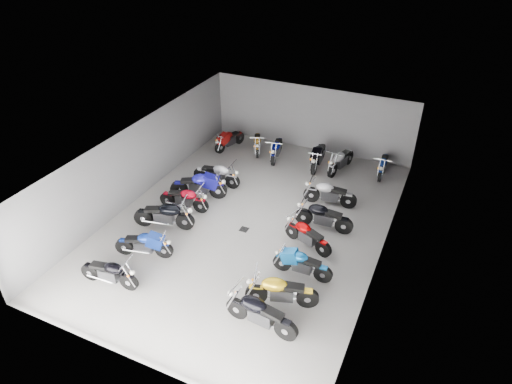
% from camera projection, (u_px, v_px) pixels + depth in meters
% --- Properties ---
extents(ground, '(14.00, 14.00, 0.00)m').
position_uv_depth(ground, '(250.00, 222.00, 17.68)').
color(ground, '#9E9B95').
rests_on(ground, ground).
extents(wall_back, '(10.00, 0.10, 3.20)m').
position_uv_depth(wall_back, '(311.00, 118.00, 22.18)').
color(wall_back, slate).
rests_on(wall_back, ground).
extents(wall_left, '(0.10, 14.00, 3.20)m').
position_uv_depth(wall_left, '(139.00, 160.00, 18.58)').
color(wall_left, slate).
rests_on(wall_left, ground).
extents(wall_right, '(0.10, 14.00, 3.20)m').
position_uv_depth(wall_right, '(386.00, 221.00, 15.05)').
color(wall_right, slate).
rests_on(wall_right, ground).
extents(ceiling, '(10.00, 14.00, 0.04)m').
position_uv_depth(ceiling, '(249.00, 148.00, 15.95)').
color(ceiling, black).
rests_on(ceiling, wall_back).
extents(drain_grate, '(0.32, 0.32, 0.01)m').
position_uv_depth(drain_grate, '(244.00, 229.00, 17.29)').
color(drain_grate, black).
rests_on(drain_grate, ground).
extents(motorcycle_left_a, '(2.08, 0.46, 0.92)m').
position_uv_depth(motorcycle_left_a, '(109.00, 273.00, 14.55)').
color(motorcycle_left_a, black).
rests_on(motorcycle_left_a, ground).
extents(motorcycle_left_b, '(2.03, 0.73, 0.91)m').
position_uv_depth(motorcycle_left_b, '(144.00, 244.00, 15.76)').
color(motorcycle_left_b, black).
rests_on(motorcycle_left_b, ground).
extents(motorcycle_left_c, '(2.30, 0.82, 1.03)m').
position_uv_depth(motorcycle_left_c, '(165.00, 215.00, 17.12)').
color(motorcycle_left_c, black).
rests_on(motorcycle_left_c, ground).
extents(motorcycle_left_d, '(2.10, 0.48, 0.93)m').
position_uv_depth(motorcycle_left_d, '(184.00, 199.00, 18.17)').
color(motorcycle_left_d, black).
rests_on(motorcycle_left_d, ground).
extents(motorcycle_left_e, '(2.29, 0.98, 1.05)m').
position_uv_depth(motorcycle_left_e, '(199.00, 186.00, 18.87)').
color(motorcycle_left_e, black).
rests_on(motorcycle_left_e, ground).
extents(motorcycle_left_f, '(2.20, 0.45, 0.96)m').
position_uv_depth(motorcycle_left_f, '(217.00, 174.00, 19.75)').
color(motorcycle_left_f, black).
rests_on(motorcycle_left_f, ground).
extents(motorcycle_right_a, '(2.32, 0.51, 1.02)m').
position_uv_depth(motorcycle_right_a, '(260.00, 313.00, 13.04)').
color(motorcycle_right_a, black).
rests_on(motorcycle_right_a, ground).
extents(motorcycle_right_b, '(2.19, 0.86, 0.99)m').
position_uv_depth(motorcycle_right_b, '(281.00, 291.00, 13.80)').
color(motorcycle_right_b, black).
rests_on(motorcycle_right_b, ground).
extents(motorcycle_right_c, '(2.05, 0.41, 0.90)m').
position_uv_depth(motorcycle_right_c, '(302.00, 264.00, 14.92)').
color(motorcycle_right_c, black).
rests_on(motorcycle_right_c, ground).
extents(motorcycle_right_d, '(1.98, 0.85, 0.91)m').
position_uv_depth(motorcycle_right_d, '(307.00, 235.00, 16.19)').
color(motorcycle_right_d, black).
rests_on(motorcycle_right_d, ground).
extents(motorcycle_right_e, '(2.24, 0.46, 0.98)m').
position_uv_depth(motorcycle_right_e, '(323.00, 217.00, 17.08)').
color(motorcycle_right_e, black).
rests_on(motorcycle_right_e, ground).
extents(motorcycle_right_f, '(2.18, 0.50, 0.96)m').
position_uv_depth(motorcycle_right_f, '(329.00, 193.00, 18.46)').
color(motorcycle_right_f, black).
rests_on(motorcycle_right_f, ground).
extents(motorcycle_back_a, '(0.67, 1.97, 0.89)m').
position_uv_depth(motorcycle_back_a, '(229.00, 140.00, 22.73)').
color(motorcycle_back_a, black).
rests_on(motorcycle_back_a, ground).
extents(motorcycle_back_b, '(0.93, 1.83, 0.86)m').
position_uv_depth(motorcycle_back_b, '(257.00, 143.00, 22.45)').
color(motorcycle_back_b, black).
rests_on(motorcycle_back_b, ground).
extents(motorcycle_back_c, '(0.58, 2.11, 0.93)m').
position_uv_depth(motorcycle_back_c, '(277.00, 149.00, 21.84)').
color(motorcycle_back_c, black).
rests_on(motorcycle_back_c, ground).
extents(motorcycle_back_d, '(0.50, 2.32, 1.02)m').
position_uv_depth(motorcycle_back_d, '(318.00, 156.00, 21.13)').
color(motorcycle_back_d, black).
rests_on(motorcycle_back_d, ground).
extents(motorcycle_back_e, '(0.65, 2.20, 0.98)m').
position_uv_depth(motorcycle_back_e, '(341.00, 160.00, 20.80)').
color(motorcycle_back_e, black).
rests_on(motorcycle_back_e, ground).
extents(motorcycle_back_f, '(0.42, 2.00, 0.88)m').
position_uv_depth(motorcycle_back_f, '(383.00, 165.00, 20.55)').
color(motorcycle_back_f, black).
rests_on(motorcycle_back_f, ground).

